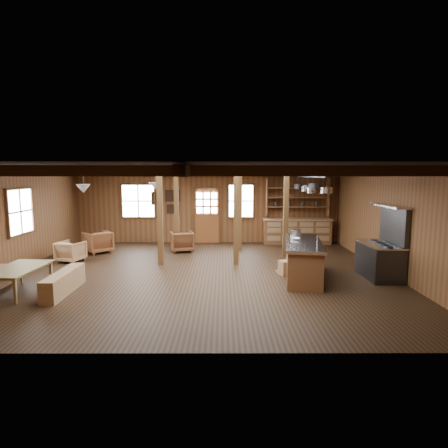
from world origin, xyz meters
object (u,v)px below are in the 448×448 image
at_px(commercial_range, 382,254).
at_px(dining_table, 20,280).
at_px(armchair_a, 98,242).
at_px(armchair_c, 71,251).
at_px(kitchen_island, 303,259).
at_px(armchair_b, 182,242).

distance_m(commercial_range, dining_table, 8.64).
height_order(armchair_a, armchair_c, armchair_a).
relative_size(kitchen_island, dining_table, 1.61).
height_order(commercial_range, armchair_a, commercial_range).
xyz_separation_m(kitchen_island, commercial_range, (2.00, 0.02, 0.13)).
xyz_separation_m(armchair_a, armchair_b, (2.80, 0.21, -0.02)).
relative_size(kitchen_island, armchair_c, 3.76).
bearing_deg(armchair_a, armchair_c, 30.05).
height_order(kitchen_island, armchair_b, kitchen_island).
distance_m(dining_table, armchair_a, 4.25).
distance_m(armchair_a, armchair_b, 2.80).
height_order(dining_table, armchair_a, armchair_a).
relative_size(kitchen_island, armchair_b, 3.47).
bearing_deg(kitchen_island, dining_table, -160.62).
bearing_deg(armchair_a, kitchen_island, 110.54).
distance_m(kitchen_island, armchair_a, 6.92).
bearing_deg(armchair_a, commercial_range, 116.45).
distance_m(kitchen_island, dining_table, 6.66).
distance_m(commercial_range, armchair_b, 6.32).
distance_m(armchair_a, armchair_c, 1.35).
height_order(commercial_range, armchair_c, commercial_range).
bearing_deg(armchair_b, kitchen_island, 123.22).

